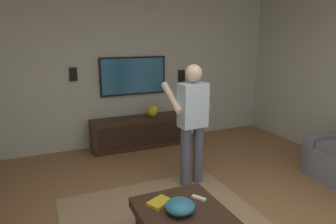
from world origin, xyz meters
TOP-DOWN VIEW (x-y plane):
  - wall_back_tv at (3.16, 0.00)m, footprint 0.10×6.26m
  - coffee_table at (-0.06, 0.26)m, footprint 1.00×0.80m
  - media_console at (2.83, -0.23)m, footprint 0.45×1.70m
  - tv at (3.07, -0.23)m, footprint 0.05×1.22m
  - person_standing at (1.17, -0.44)m, footprint 0.56×0.57m
  - bowl at (-0.01, 0.29)m, footprint 0.28×0.28m
  - remote_white at (0.13, 0.02)m, footprint 0.15×0.12m
  - book at (0.19, 0.41)m, footprint 0.24×0.27m
  - vase_round at (2.80, -0.49)m, footprint 0.22×0.22m
  - wall_speaker_left at (3.08, -1.21)m, footprint 0.06×0.12m
  - wall_speaker_right at (3.08, 0.82)m, footprint 0.06×0.12m

SIDE VIEW (x-z plane):
  - media_console at x=2.83m, z-range 0.00..0.55m
  - coffee_table at x=-0.06m, z-range 0.10..0.50m
  - remote_white at x=0.13m, z-range 0.40..0.42m
  - book at x=0.19m, z-range 0.40..0.44m
  - bowl at x=-0.01m, z-range 0.40..0.53m
  - vase_round at x=2.80m, z-range 0.55..0.77m
  - person_standing at x=1.17m, z-range 0.11..1.75m
  - wall_speaker_left at x=3.08m, z-range 1.12..1.34m
  - tv at x=3.07m, z-range 0.93..1.62m
  - wall_speaker_right at x=3.08m, z-range 1.25..1.47m
  - wall_back_tv at x=3.16m, z-range 0.00..2.86m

